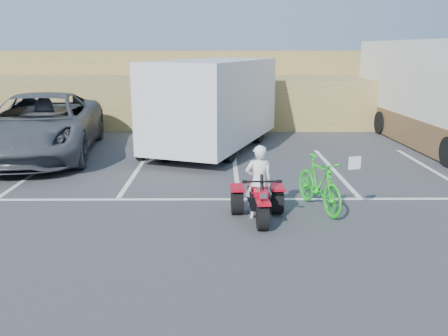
{
  "coord_description": "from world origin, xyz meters",
  "views": [
    {
      "loc": [
        -0.41,
        -7.61,
        3.28
      ],
      "look_at": [
        -0.34,
        1.3,
        1.0
      ],
      "focal_mm": 38.0,
      "sensor_mm": 36.0,
      "label": 1
    }
  ],
  "objects_px": {
    "cargo_trailer": "(215,102)",
    "quad_atv_blue": "(160,158)",
    "green_dirt_bike": "(319,183)",
    "grey_pickup": "(41,125)",
    "red_trike_atv": "(259,220)",
    "quad_atv_green": "(213,153)",
    "rider": "(259,182)",
    "rv_motorhome": "(438,100)"
  },
  "relations": [
    {
      "from": "cargo_trailer",
      "to": "quad_atv_blue",
      "type": "bearing_deg",
      "value": -121.51
    },
    {
      "from": "green_dirt_bike",
      "to": "grey_pickup",
      "type": "relative_size",
      "value": 0.27
    },
    {
      "from": "grey_pickup",
      "to": "cargo_trailer",
      "type": "xyz_separation_m",
      "value": [
        5.35,
        0.87,
        0.61
      ]
    },
    {
      "from": "grey_pickup",
      "to": "green_dirt_bike",
      "type": "bearing_deg",
      "value": -41.91
    },
    {
      "from": "red_trike_atv",
      "to": "cargo_trailer",
      "type": "height_order",
      "value": "cargo_trailer"
    },
    {
      "from": "quad_atv_green",
      "to": "rider",
      "type": "bearing_deg",
      "value": -81.29
    },
    {
      "from": "green_dirt_bike",
      "to": "cargo_trailer",
      "type": "xyz_separation_m",
      "value": [
        -2.21,
        6.02,
        1.01
      ]
    },
    {
      "from": "rider",
      "to": "quad_atv_green",
      "type": "distance_m",
      "value": 6.04
    },
    {
      "from": "rv_motorhome",
      "to": "rider",
      "type": "bearing_deg",
      "value": -134.3
    },
    {
      "from": "grey_pickup",
      "to": "quad_atv_green",
      "type": "bearing_deg",
      "value": -4.82
    },
    {
      "from": "rider",
      "to": "rv_motorhome",
      "type": "xyz_separation_m",
      "value": [
        6.74,
        7.47,
        0.77
      ]
    },
    {
      "from": "quad_atv_blue",
      "to": "quad_atv_green",
      "type": "height_order",
      "value": "quad_atv_green"
    },
    {
      "from": "rv_motorhome",
      "to": "quad_atv_blue",
      "type": "bearing_deg",
      "value": -168.65
    },
    {
      "from": "grey_pickup",
      "to": "rv_motorhome",
      "type": "bearing_deg",
      "value": 0.29
    },
    {
      "from": "quad_atv_green",
      "to": "green_dirt_bike",
      "type": "bearing_deg",
      "value": -68.03
    },
    {
      "from": "grey_pickup",
      "to": "quad_atv_green",
      "type": "height_order",
      "value": "grey_pickup"
    },
    {
      "from": "cargo_trailer",
      "to": "green_dirt_bike",
      "type": "bearing_deg",
      "value": -49.69
    },
    {
      "from": "cargo_trailer",
      "to": "rv_motorhome",
      "type": "relative_size",
      "value": 0.68
    },
    {
      "from": "green_dirt_bike",
      "to": "rv_motorhome",
      "type": "distance_m",
      "value": 8.9
    },
    {
      "from": "green_dirt_bike",
      "to": "grey_pickup",
      "type": "bearing_deg",
      "value": 129.64
    },
    {
      "from": "green_dirt_bike",
      "to": "quad_atv_blue",
      "type": "relative_size",
      "value": 1.4
    },
    {
      "from": "rider",
      "to": "quad_atv_green",
      "type": "height_order",
      "value": "rider"
    },
    {
      "from": "grey_pickup",
      "to": "rv_motorhome",
      "type": "height_order",
      "value": "rv_motorhome"
    },
    {
      "from": "rider",
      "to": "quad_atv_blue",
      "type": "xyz_separation_m",
      "value": [
        -2.59,
        5.21,
        -0.73
      ]
    },
    {
      "from": "rv_motorhome",
      "to": "quad_atv_blue",
      "type": "height_order",
      "value": "rv_motorhome"
    },
    {
      "from": "red_trike_atv",
      "to": "green_dirt_bike",
      "type": "xyz_separation_m",
      "value": [
        1.27,
        0.65,
        0.56
      ]
    },
    {
      "from": "red_trike_atv",
      "to": "cargo_trailer",
      "type": "distance_m",
      "value": 6.92
    },
    {
      "from": "cargo_trailer",
      "to": "quad_atv_green",
      "type": "relative_size",
      "value": 4.82
    },
    {
      "from": "green_dirt_bike",
      "to": "grey_pickup",
      "type": "height_order",
      "value": "grey_pickup"
    },
    {
      "from": "quad_atv_blue",
      "to": "quad_atv_green",
      "type": "relative_size",
      "value": 0.95
    },
    {
      "from": "quad_atv_green",
      "to": "grey_pickup",
      "type": "bearing_deg",
      "value": -177.96
    },
    {
      "from": "red_trike_atv",
      "to": "rider",
      "type": "xyz_separation_m",
      "value": [
        -0.01,
        0.15,
        0.73
      ]
    },
    {
      "from": "red_trike_atv",
      "to": "grey_pickup",
      "type": "xyz_separation_m",
      "value": [
        -6.28,
        5.81,
        0.95
      ]
    },
    {
      "from": "grey_pickup",
      "to": "cargo_trailer",
      "type": "distance_m",
      "value": 5.45
    },
    {
      "from": "red_trike_atv",
      "to": "cargo_trailer",
      "type": "relative_size",
      "value": 0.21
    },
    {
      "from": "red_trike_atv",
      "to": "rider",
      "type": "bearing_deg",
      "value": 90.0
    },
    {
      "from": "red_trike_atv",
      "to": "quad_atv_green",
      "type": "height_order",
      "value": "red_trike_atv"
    },
    {
      "from": "rv_motorhome",
      "to": "quad_atv_green",
      "type": "xyz_separation_m",
      "value": [
        -7.73,
        -1.55,
        -1.51
      ]
    },
    {
      "from": "cargo_trailer",
      "to": "rider",
      "type": "bearing_deg",
      "value": -61.74
    },
    {
      "from": "rv_motorhome",
      "to": "quad_atv_blue",
      "type": "distance_m",
      "value": 9.71
    },
    {
      "from": "rider",
      "to": "green_dirt_bike",
      "type": "relative_size",
      "value": 0.79
    },
    {
      "from": "rv_motorhome",
      "to": "quad_atv_green",
      "type": "relative_size",
      "value": 7.05
    }
  ]
}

